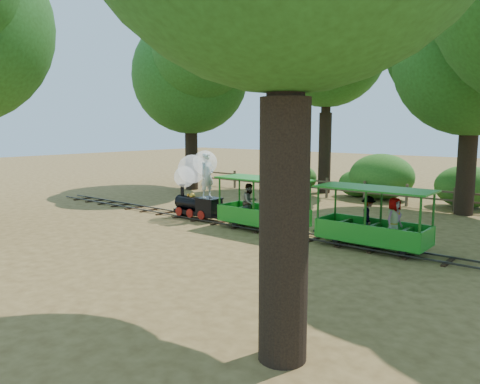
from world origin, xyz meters
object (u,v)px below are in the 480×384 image
Objects in this scene: carriage_front at (264,208)px; fence at (345,188)px; carriage_rear at (375,223)px; locomotive at (196,179)px.

fence is (-0.98, 7.99, -0.20)m from carriage_front.
carriage_rear is at bearing 0.45° from carriage_front.
carriage_rear is (3.96, 0.03, -0.01)m from carriage_front.
locomotive is at bearing 179.85° from carriage_rear.
carriage_rear is (7.25, -0.02, -0.77)m from locomotive.
carriage_rear is 0.18× the size of fence.
fence is at bearing 96.99° from carriage_front.
fence is (2.31, 7.94, -0.96)m from locomotive.
carriage_front is (3.28, -0.05, -0.76)m from locomotive.
carriage_front is at bearing -0.88° from locomotive.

